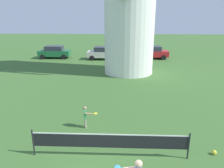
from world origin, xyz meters
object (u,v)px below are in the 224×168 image
at_px(parked_car_green, 55,52).
at_px(parked_car_cream, 103,53).
at_px(stray_ball, 214,152).
at_px(tennis_net, 110,141).
at_px(parked_car_red, 151,52).
at_px(player_far, 86,116).

bearing_deg(parked_car_green, parked_car_cream, -5.13).
bearing_deg(stray_ball, tennis_net, -175.71).
height_order(parked_car_cream, parked_car_red, same).
xyz_separation_m(tennis_net, parked_car_green, (-8.11, 20.08, 0.12)).
xyz_separation_m(player_far, parked_car_green, (-6.83, 17.82, 0.18)).
height_order(tennis_net, player_far, player_far).
bearing_deg(tennis_net, stray_ball, 4.29).
relative_size(tennis_net, parked_car_green, 1.52).
distance_m(parked_car_green, parked_car_red, 12.27).
relative_size(tennis_net, parked_car_red, 1.41).
bearing_deg(player_far, tennis_net, -60.49).
bearing_deg(parked_car_green, tennis_net, -68.00).
distance_m(player_far, parked_car_red, 18.77).
height_order(parked_car_green, parked_car_cream, same).
relative_size(stray_ball, parked_car_red, 0.04).
relative_size(stray_ball, parked_car_green, 0.05).
xyz_separation_m(tennis_net, player_far, (-1.28, 2.27, -0.06)).
xyz_separation_m(stray_ball, parked_car_red, (0.05, 19.92, 0.72)).
bearing_deg(parked_car_cream, stray_ball, -72.89).
bearing_deg(player_far, stray_ball, -19.96).
distance_m(tennis_net, parked_car_cream, 19.60).
bearing_deg(parked_car_green, parked_car_red, 0.68).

